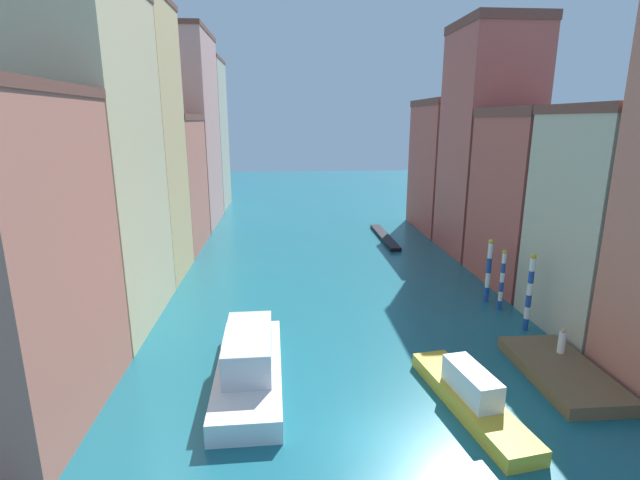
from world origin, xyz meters
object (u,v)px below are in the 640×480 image
Objects in this scene: person_on_dock at (562,341)px; vaporetto_white at (249,363)px; gondola_black at (384,237)px; mooring_pole_0 at (529,292)px; mooring_pole_1 at (502,279)px; motorboat_0 at (470,395)px; waterfront_dock at (562,372)px; mooring_pole_2 at (489,270)px.

person_on_dock is 16.00m from vaporetto_white.
person_on_dock reaches higher than gondola_black.
mooring_pole_0 is 16.95m from vaporetto_white.
mooring_pole_1 reaches higher than motorboat_0.
vaporetto_white is at bearing 176.85° from waterfront_dock.
person_on_dock is at bearing -90.84° from mooring_pole_1.
vaporetto_white is at bearing -154.43° from mooring_pole_1.
waterfront_dock is at bearing -92.98° from mooring_pole_2.
person_on_dock is 7.09m from motorboat_0.
gondola_black is at bearing 84.91° from motorboat_0.
mooring_pole_1 is at bearing -79.76° from gondola_black.
waterfront_dock is at bearing 20.85° from motorboat_0.
person_on_dock is at bearing 62.63° from waterfront_dock.
mooring_pole_0 is 1.07× the size of mooring_pole_2.
mooring_pole_0 is at bearing -84.60° from mooring_pole_2.
gondola_black is at bearing 99.27° from mooring_pole_0.
mooring_pole_1 is 0.44× the size of vaporetto_white.
mooring_pole_1 is at bearing 89.16° from person_on_dock.
gondola_black is at bearing 65.49° from vaporetto_white.
mooring_pole_0 reaches higher than mooring_pole_2.
vaporetto_white is (-15.99, -0.49, -0.29)m from person_on_dock.
person_on_dock is at bearing -93.87° from mooring_pole_0.
motorboat_0 is at bearing -120.57° from mooring_pole_1.
vaporetto_white is at bearing -178.25° from person_on_dock.
mooring_pole_0 is 23.34m from gondola_black.
person_on_dock is at bearing 1.75° from vaporetto_white.
gondola_black is (-3.57, 19.77, -1.95)m from mooring_pole_1.
person_on_dock is 0.13× the size of gondola_black.
person_on_dock is 0.31× the size of mooring_pole_2.
person_on_dock is 8.78m from mooring_pole_2.
vaporetto_white is 0.90× the size of gondola_black.
mooring_pole_2 is at bearing 95.40° from mooring_pole_0.
mooring_pole_2 is at bearing -79.76° from gondola_black.
gondola_black is 30.53m from motorboat_0.
vaporetto_white is 1.16× the size of motorboat_0.
mooring_pole_0 is at bearing -86.95° from mooring_pole_1.
mooring_pole_1 reaches higher than person_on_dock.
mooring_pole_2 is at bearing 87.02° from waterfront_dock.
vaporetto_white reaches higher than person_on_dock.
mooring_pole_2 reaches higher than person_on_dock.
mooring_pole_2 is 18.68m from gondola_black.
mooring_pole_1 is 17.88m from vaporetto_white.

